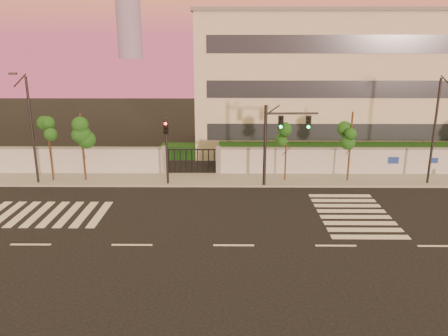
# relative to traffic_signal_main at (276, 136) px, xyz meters

# --- Properties ---
(ground) EXTENTS (120.00, 120.00, 0.00)m
(ground) POSITION_rel_traffic_signal_main_xyz_m (-2.92, -9.12, -3.57)
(ground) COLOR black
(ground) RESTS_ON ground
(sidewalk) EXTENTS (60.00, 3.00, 0.15)m
(sidewalk) POSITION_rel_traffic_signal_main_xyz_m (-2.92, 1.38, -3.50)
(sidewalk) COLOR gray
(sidewalk) RESTS_ON ground
(perimeter_wall) EXTENTS (60.00, 0.36, 2.20)m
(perimeter_wall) POSITION_rel_traffic_signal_main_xyz_m (-2.82, 2.88, -2.50)
(perimeter_wall) COLOR #AEB1B6
(perimeter_wall) RESTS_ON ground
(hedge_row) EXTENTS (41.00, 4.25, 1.80)m
(hedge_row) POSITION_rel_traffic_signal_main_xyz_m (-1.76, 5.62, -2.75)
(hedge_row) COLOR black
(hedge_row) RESTS_ON ground
(institutional_building) EXTENTS (24.40, 12.40, 12.25)m
(institutional_building) POSITION_rel_traffic_signal_main_xyz_m (6.08, 12.87, 2.59)
(institutional_building) COLOR beige
(institutional_building) RESTS_ON ground
(road_markings) EXTENTS (57.00, 7.62, 0.02)m
(road_markings) POSITION_rel_traffic_signal_main_xyz_m (-4.50, -5.36, -3.56)
(road_markings) COLOR silver
(road_markings) RESTS_ON ground
(street_tree_b) EXTENTS (1.49, 1.18, 4.64)m
(street_tree_b) POSITION_rel_traffic_signal_main_xyz_m (-15.66, 1.00, -0.15)
(street_tree_b) COLOR #382314
(street_tree_b) RESTS_ON ground
(street_tree_c) EXTENTS (1.63, 1.30, 4.92)m
(street_tree_c) POSITION_rel_traffic_signal_main_xyz_m (-13.36, 1.10, 0.05)
(street_tree_c) COLOR #382314
(street_tree_c) RESTS_ON ground
(street_tree_d) EXTENTS (1.32, 1.05, 4.31)m
(street_tree_d) POSITION_rel_traffic_signal_main_xyz_m (0.89, 1.24, -0.40)
(street_tree_d) COLOR #382314
(street_tree_d) RESTS_ON ground
(street_tree_e) EXTENTS (1.56, 1.24, 5.06)m
(street_tree_e) POSITION_rel_traffic_signal_main_xyz_m (5.34, 1.11, 0.15)
(street_tree_e) COLOR #382314
(street_tree_e) RESTS_ON ground
(traffic_signal_main) EXTENTS (3.57, 0.38, 5.65)m
(traffic_signal_main) POSITION_rel_traffic_signal_main_xyz_m (0.00, 0.00, 0.00)
(traffic_signal_main) COLOR black
(traffic_signal_main) RESTS_ON ground
(traffic_signal_secondary) EXTENTS (0.37, 0.35, 4.73)m
(traffic_signal_secondary) POSITION_rel_traffic_signal_main_xyz_m (-7.39, 0.29, -0.57)
(traffic_signal_secondary) COLOR black
(traffic_signal_secondary) RESTS_ON ground
(streetlight_west) EXTENTS (0.47, 1.88, 7.81)m
(streetlight_west) POSITION_rel_traffic_signal_main_xyz_m (-16.54, 0.32, 0.65)
(streetlight_west) COLOR black
(streetlight_west) RESTS_ON ground
(streetlight_east) EXTENTS (0.46, 1.86, 7.72)m
(streetlight_east) POSITION_rel_traffic_signal_main_xyz_m (10.77, 0.41, 0.60)
(streetlight_east) COLOR black
(streetlight_east) RESTS_ON ground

